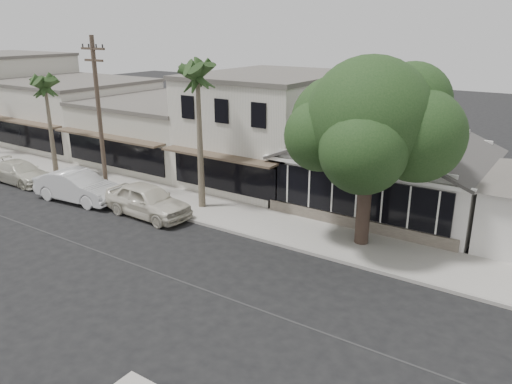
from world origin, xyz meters
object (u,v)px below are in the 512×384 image
Objects in this scene: car_1 at (78,186)px; car_3 at (20,172)px; shade_tree at (370,123)px; car_0 at (148,200)px; utility_pole at (99,115)px.

car_1 is 1.11× the size of car_3.
car_1 is 5.92m from car_3.
shade_tree is at bearing -83.46° from car_1.
car_3 is at bearing 82.24° from car_1.
shade_tree is (10.59, 3.00, 4.66)m from car_0.
utility_pole is at bearing -35.12° from car_1.
car_1 reaches higher than car_3.
car_0 is 11.95m from shade_tree.
car_3 is (-10.91, -0.35, -0.17)m from car_0.
car_1 is 0.63× the size of shade_tree.
car_3 is 22.29m from shade_tree.
utility_pole is at bearing -80.83° from car_3.
shade_tree is at bearing -71.84° from car_0.
utility_pole is 4.22m from car_1.
car_0 is (4.24, -0.85, -3.93)m from utility_pole.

